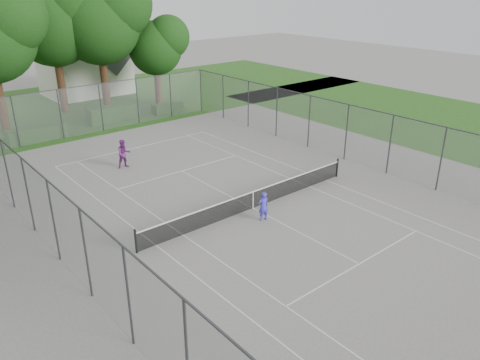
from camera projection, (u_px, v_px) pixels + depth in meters
ground at (253, 208)px, 23.08m from camera, size 120.00×120.00×0.00m
grass_far at (60, 107)px, 41.44m from camera, size 60.00×20.00×0.00m
grass_right at (467, 126)px, 36.03m from camera, size 16.00×40.00×0.00m
court_markings at (253, 208)px, 23.08m from camera, size 11.03×23.83×0.01m
tennis_net at (253, 199)px, 22.88m from camera, size 12.87×0.10×1.10m
perimeter_fence at (253, 175)px, 22.37m from camera, size 18.08×34.08×3.52m
tree_far_midleft at (53, 15)px, 36.99m from camera, size 7.97×7.28×11.46m
tree_far_midright at (99, 14)px, 37.79m from camera, size 7.94×7.25×11.42m
tree_far_right at (156, 44)px, 40.67m from camera, size 5.37×4.90×7.72m
hedge_left at (37, 134)px, 32.74m from camera, size 3.91×1.17×0.98m
hedge_mid at (113, 114)px, 37.13m from camera, size 4.01×1.15×1.26m
hedge_right at (167, 108)px, 39.75m from camera, size 2.61×0.96×0.78m
house at (83, 55)px, 44.99m from camera, size 7.55×5.85×9.41m
girl_player at (263, 206)px, 21.70m from camera, size 0.58×0.45×1.42m
woman_player at (124, 154)px, 27.81m from camera, size 0.92×0.77×1.73m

